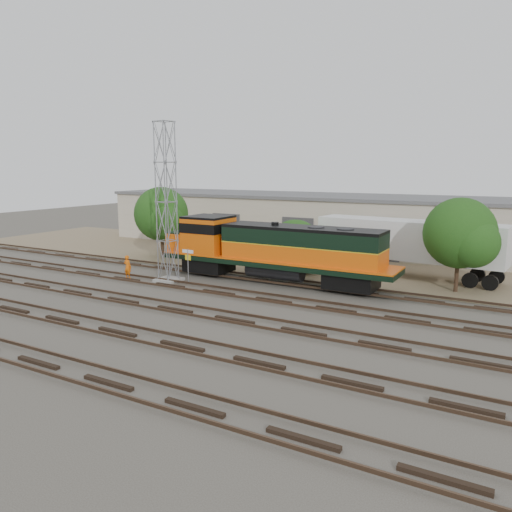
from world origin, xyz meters
The scene contains 12 objects.
ground centered at (0.00, 0.00, 0.00)m, with size 140.00×140.00×0.00m, color #47423A.
dirt_strip centered at (0.00, 15.00, 0.01)m, with size 80.00×16.00×0.02m, color #726047.
tracks centered at (0.00, -3.00, 0.08)m, with size 80.00×20.40×0.28m.
warehouse centered at (0.04, 22.98, 2.65)m, with size 58.40×10.40×5.30m.
locomotive centered at (-2.55, 6.00, 2.41)m, with size 17.47×3.07×4.20m.
signal_tower centered at (-9.09, 2.69, 5.42)m, with size 1.64×1.64×11.14m.
sign_post centered at (-7.69, 3.16, 1.67)m, with size 0.97×0.11×2.38m.
worker centered at (-12.33, 1.98, 0.86)m, with size 0.62×0.41×1.71m, color orange.
semi_trailer centered at (5.71, 12.72, 2.64)m, with size 13.86×4.10×4.20m.
tree_west centered at (-15.64, 9.99, 3.79)m, with size 5.09×4.85×6.34m.
tree_mid centered at (-2.66, 10.55, 1.78)m, with size 4.49×4.28×4.28m.
tree_east centered at (9.54, 9.36, 3.77)m, with size 4.80×4.58×6.18m.
Camera 1 is at (13.51, -24.62, 8.08)m, focal length 35.00 mm.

